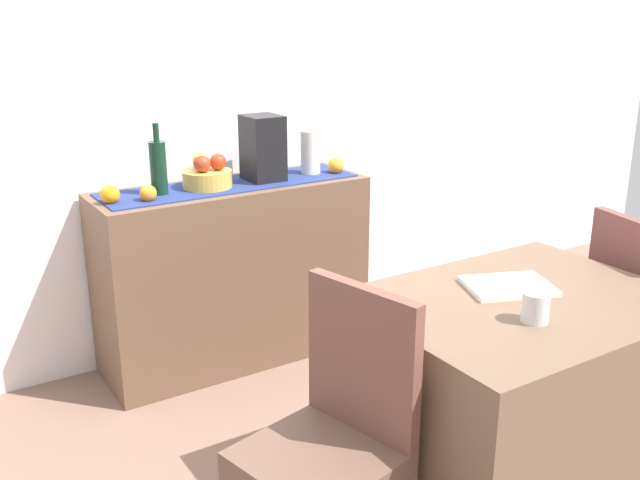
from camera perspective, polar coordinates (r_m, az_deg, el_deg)
ground_plane at (r=3.00m, az=3.96°, el=-15.42°), size 6.40×6.40×0.02m
room_wall_rear at (r=3.54m, az=-7.22°, el=13.11°), size 6.40×0.06×2.70m
sideboard_console at (r=3.45m, az=-6.78°, el=-2.67°), size 1.27×0.42×0.86m
table_runner at (r=3.32m, az=-7.05°, el=4.38°), size 1.20×0.32×0.01m
fruit_bowl at (r=3.27m, az=-8.93°, el=4.81°), size 0.22×0.22×0.08m
apple_center at (r=3.25m, az=-8.10°, el=6.15°), size 0.07×0.07×0.07m
apple_front at (r=3.22m, az=-9.34°, el=5.98°), size 0.08×0.08×0.08m
apple_right at (r=3.29m, az=-9.44°, el=6.23°), size 0.07×0.07×0.07m
wine_bottle at (r=3.17m, az=-12.70°, el=5.65°), size 0.07×0.07×0.31m
coffee_maker at (r=3.36m, az=-4.55°, el=7.24°), size 0.16×0.18×0.31m
ceramic_vase at (r=3.50m, az=-0.78°, el=6.94°), size 0.09×0.09×0.21m
orange_loose_end at (r=3.52m, az=1.27°, el=5.90°), size 0.08×0.08×0.08m
orange_loose_far at (r=3.09m, az=-13.47°, el=3.62°), size 0.07×0.07×0.07m
orange_loose_mid at (r=3.09m, az=-16.31°, el=3.47°), size 0.08×0.08×0.08m
dining_table at (r=2.59m, az=15.13°, el=-12.11°), size 1.02×0.78×0.74m
open_book at (r=2.50m, az=14.71°, el=-3.57°), size 0.34×0.30×0.02m
coffee_cup at (r=2.25m, az=16.72°, el=-5.13°), size 0.08×0.08×0.09m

